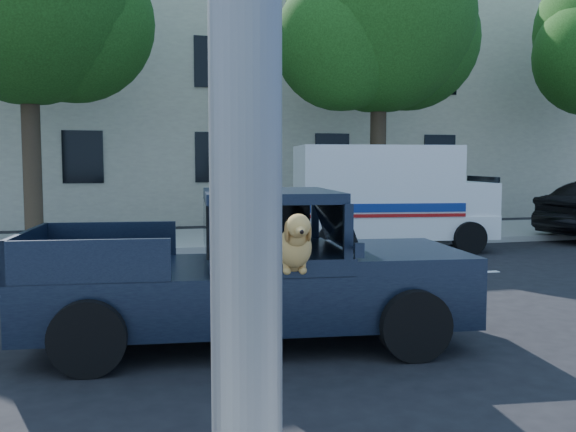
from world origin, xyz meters
name	(u,v)px	position (x,y,z in m)	size (l,w,h in m)	color
ground	(304,338)	(0.00, 0.00, 0.00)	(120.00, 120.00, 0.00)	black
far_sidewalk	(201,240)	(0.00, 9.20, 0.07)	(60.00, 4.00, 0.15)	gray
lane_stripes	(358,278)	(2.00, 3.40, 0.01)	(21.60, 0.14, 0.01)	silver
street_tree_left	(28,7)	(-3.97, 9.62, 5.71)	(6.00, 5.20, 8.60)	#332619
street_tree_mid	(380,28)	(5.03, 9.62, 5.71)	(6.00, 5.20, 8.60)	#332619
building_main	(255,96)	(3.00, 16.50, 4.50)	(26.00, 6.00, 9.00)	beige
pickup_truck	(242,292)	(-0.72, 0.02, 0.58)	(5.01, 2.74, 1.73)	black
mail_truck	(388,205)	(4.05, 6.76, 1.06)	(4.66, 2.78, 2.42)	silver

